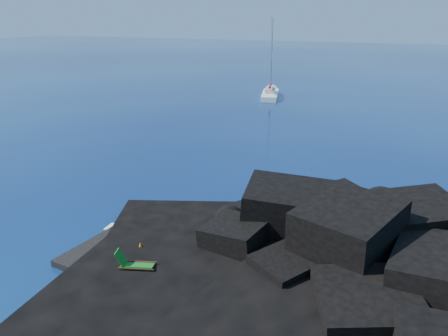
# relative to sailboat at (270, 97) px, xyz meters

# --- Properties ---
(ground) EXTENTS (400.00, 400.00, 0.00)m
(ground) POSITION_rel_sailboat_xyz_m (5.19, -48.20, 0.00)
(ground) COLOR #030833
(ground) RESTS_ON ground
(headland) EXTENTS (24.00, 24.00, 3.60)m
(headland) POSITION_rel_sailboat_xyz_m (18.19, -45.20, 0.00)
(headland) COLOR black
(headland) RESTS_ON ground
(beach) EXTENTS (9.08, 6.86, 0.70)m
(beach) POSITION_rel_sailboat_xyz_m (9.69, -47.70, 0.00)
(beach) COLOR black
(beach) RESTS_ON ground
(surf_foam) EXTENTS (10.00, 8.00, 0.06)m
(surf_foam) POSITION_rel_sailboat_xyz_m (10.19, -43.20, 0.00)
(surf_foam) COLOR white
(surf_foam) RESTS_ON ground
(sailboat) EXTENTS (5.28, 11.49, 11.81)m
(sailboat) POSITION_rel_sailboat_xyz_m (0.00, 0.00, 0.00)
(sailboat) COLOR white
(sailboat) RESTS_ON ground
(deck_chair) EXTENTS (1.94, 1.32, 1.22)m
(deck_chair) POSITION_rel_sailboat_xyz_m (9.78, -49.31, 0.96)
(deck_chair) COLOR #15621B
(deck_chair) RESTS_ON beach
(towel) EXTENTS (1.95, 0.99, 0.05)m
(towel) POSITION_rel_sailboat_xyz_m (11.07, -48.79, 0.38)
(towel) COLOR silver
(towel) RESTS_ON beach
(sunbather) EXTENTS (1.64, 0.47, 0.22)m
(sunbather) POSITION_rel_sailboat_xyz_m (11.07, -48.79, 0.51)
(sunbather) COLOR tan
(sunbather) RESTS_ON towel
(marker_cone) EXTENTS (0.39, 0.39, 0.52)m
(marker_cone) POSITION_rel_sailboat_xyz_m (8.76, -47.61, 0.61)
(marker_cone) COLOR orange
(marker_cone) RESTS_ON beach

